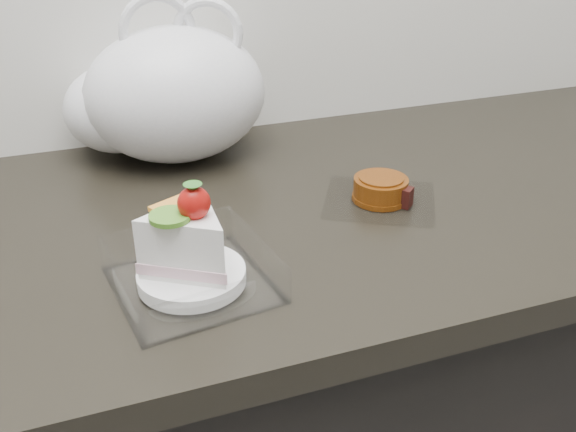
{
  "coord_description": "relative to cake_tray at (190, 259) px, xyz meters",
  "views": [
    {
      "loc": [
        -0.08,
        0.93,
        1.31
      ],
      "look_at": [
        0.16,
        1.58,
        0.94
      ],
      "focal_mm": 40.0,
      "sensor_mm": 36.0,
      "label": 1
    }
  ],
  "objects": [
    {
      "name": "mooncake_wrap",
      "position": [
        0.3,
        0.12,
        -0.02
      ],
      "size": [
        0.2,
        0.2,
        0.04
      ],
      "rotation": [
        0.0,
        0.0,
        -0.34
      ],
      "color": "white",
      "rests_on": "counter"
    },
    {
      "name": "plastic_bag",
      "position": [
        0.04,
        0.37,
        0.07
      ],
      "size": [
        0.34,
        0.26,
        0.26
      ],
      "rotation": [
        0.0,
        0.0,
        -0.15
      ],
      "color": "white",
      "rests_on": "counter"
    },
    {
      "name": "cake_tray",
      "position": [
        0.0,
        0.0,
        0.0
      ],
      "size": [
        0.19,
        0.19,
        0.13
      ],
      "rotation": [
        0.0,
        0.0,
        0.14
      ],
      "color": "white",
      "rests_on": "counter"
    }
  ]
}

